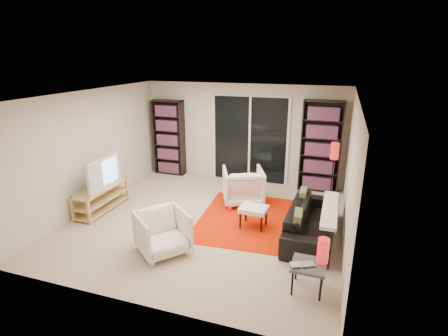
# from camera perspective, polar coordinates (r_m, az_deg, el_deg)

# --- Properties ---
(floor) EXTENTS (5.00, 5.00, 0.00)m
(floor) POSITION_cam_1_polar(r_m,az_deg,el_deg) (6.84, -2.82, -8.53)
(floor) COLOR #C0AE95
(floor) RESTS_ON ground
(wall_back) EXTENTS (5.00, 0.02, 2.40)m
(wall_back) POSITION_cam_1_polar(r_m,az_deg,el_deg) (8.69, 3.05, 5.72)
(wall_back) COLOR beige
(wall_back) RESTS_ON ground
(wall_front) EXTENTS (5.00, 0.02, 2.40)m
(wall_front) POSITION_cam_1_polar(r_m,az_deg,el_deg) (4.32, -15.23, -8.18)
(wall_front) COLOR beige
(wall_front) RESTS_ON ground
(wall_left) EXTENTS (0.02, 5.00, 2.40)m
(wall_left) POSITION_cam_1_polar(r_m,az_deg,el_deg) (7.63, -20.77, 2.80)
(wall_left) COLOR beige
(wall_left) RESTS_ON ground
(wall_right) EXTENTS (0.02, 5.00, 2.40)m
(wall_right) POSITION_cam_1_polar(r_m,az_deg,el_deg) (5.99, 19.92, -1.16)
(wall_right) COLOR beige
(wall_right) RESTS_ON ground
(ceiling) EXTENTS (5.00, 5.00, 0.02)m
(ceiling) POSITION_cam_1_polar(r_m,az_deg,el_deg) (6.14, -3.17, 11.89)
(ceiling) COLOR white
(ceiling) RESTS_ON wall_back
(sliding_door) EXTENTS (1.92, 0.08, 2.16)m
(sliding_door) POSITION_cam_1_polar(r_m,az_deg,el_deg) (8.64, 4.24, 4.60)
(sliding_door) COLOR white
(sliding_door) RESTS_ON ground
(bookshelf_left) EXTENTS (0.80, 0.30, 1.95)m
(bookshelf_left) POSITION_cam_1_polar(r_m,az_deg,el_deg) (9.28, -8.98, 4.91)
(bookshelf_left) COLOR black
(bookshelf_left) RESTS_ON ground
(bookshelf_right) EXTENTS (0.90, 0.30, 2.10)m
(bookshelf_right) POSITION_cam_1_polar(r_m,az_deg,el_deg) (8.27, 15.51, 3.37)
(bookshelf_right) COLOR black
(bookshelf_right) RESTS_ON ground
(tv_stand) EXTENTS (0.43, 1.35, 0.50)m
(tv_stand) POSITION_cam_1_polar(r_m,az_deg,el_deg) (7.59, -19.33, -4.60)
(tv_stand) COLOR tan
(tv_stand) RESTS_ON floor
(tv) EXTENTS (0.21, 1.09, 0.63)m
(tv) POSITION_cam_1_polar(r_m,az_deg,el_deg) (7.40, -19.64, -0.69)
(tv) COLOR black
(tv) RESTS_ON tv_stand
(rug) EXTENTS (1.86, 2.43, 0.01)m
(rug) POSITION_cam_1_polar(r_m,az_deg,el_deg) (6.90, 3.49, -8.23)
(rug) COLOR red
(rug) RESTS_ON floor
(sofa) EXTENTS (0.85, 2.00, 0.58)m
(sofa) POSITION_cam_1_polar(r_m,az_deg,el_deg) (6.35, 14.23, -8.43)
(sofa) COLOR black
(sofa) RESTS_ON floor
(armchair_back) EXTENTS (1.08, 1.10, 0.77)m
(armchair_back) POSITION_cam_1_polar(r_m,az_deg,el_deg) (7.47, 3.13, -2.91)
(armchair_back) COLOR white
(armchair_back) RESTS_ON floor
(armchair_front) EXTENTS (1.06, 1.06, 0.70)m
(armchair_front) POSITION_cam_1_polar(r_m,az_deg,el_deg) (5.76, -10.01, -10.32)
(armchair_front) COLOR white
(armchair_front) RESTS_ON floor
(ottoman) EXTENTS (0.52, 0.44, 0.40)m
(ottoman) POSITION_cam_1_polar(r_m,az_deg,el_deg) (6.47, 4.85, -6.85)
(ottoman) COLOR white
(ottoman) RESTS_ON floor
(side_table) EXTENTS (0.46, 0.46, 0.40)m
(side_table) POSITION_cam_1_polar(r_m,az_deg,el_deg) (4.99, 13.67, -15.44)
(side_table) COLOR #424246
(side_table) RESTS_ON floor
(laptop) EXTENTS (0.39, 0.33, 0.03)m
(laptop) POSITION_cam_1_polar(r_m,az_deg,el_deg) (4.87, 12.88, -15.42)
(laptop) COLOR silver
(laptop) RESTS_ON side_table
(table_lamp) EXTENTS (0.15, 0.15, 0.35)m
(table_lamp) POSITION_cam_1_polar(r_m,az_deg,el_deg) (4.96, 15.87, -12.82)
(table_lamp) COLOR red
(table_lamp) RESTS_ON side_table
(floor_lamp) EXTENTS (0.20, 0.20, 1.31)m
(floor_lamp) POSITION_cam_1_polar(r_m,az_deg,el_deg) (7.71, 17.52, 1.66)
(floor_lamp) COLOR black
(floor_lamp) RESTS_ON floor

